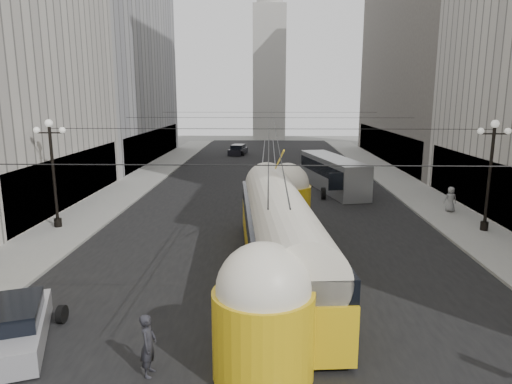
# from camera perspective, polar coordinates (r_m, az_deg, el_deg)

# --- Properties ---
(road) EXTENTS (20.00, 85.00, 0.02)m
(road) POSITION_cam_1_polar(r_m,az_deg,el_deg) (41.21, 1.59, 0.94)
(road) COLOR black
(road) RESTS_ON ground
(sidewalk_left) EXTENTS (4.00, 72.00, 0.15)m
(sidewalk_left) POSITION_cam_1_polar(r_m,az_deg,el_deg) (46.23, -13.46, 1.90)
(sidewalk_left) COLOR gray
(sidewalk_left) RESTS_ON ground
(sidewalk_right) EXTENTS (4.00, 72.00, 0.15)m
(sidewalk_right) POSITION_cam_1_polar(r_m,az_deg,el_deg) (46.22, 16.65, 1.73)
(sidewalk_right) COLOR gray
(sidewalk_right) RESTS_ON ground
(rail_left) EXTENTS (0.12, 85.00, 0.04)m
(rail_left) POSITION_cam_1_polar(r_m,az_deg,el_deg) (41.22, 0.54, 0.94)
(rail_left) COLOR gray
(rail_left) RESTS_ON ground
(rail_right) EXTENTS (0.12, 85.00, 0.04)m
(rail_right) POSITION_cam_1_polar(r_m,az_deg,el_deg) (41.22, 2.63, 0.93)
(rail_right) COLOR gray
(rail_right) RESTS_ON ground
(building_left_far) EXTENTS (12.60, 28.60, 28.60)m
(building_left_far) POSITION_cam_1_polar(r_m,az_deg,el_deg) (59.79, -18.83, 17.49)
(building_left_far) COLOR #999999
(building_left_far) RESTS_ON ground
(building_right_far) EXTENTS (12.60, 32.60, 32.60)m
(building_right_far) POSITION_cam_1_polar(r_m,az_deg,el_deg) (60.04, 22.35, 19.15)
(building_right_far) COLOR #514C47
(building_right_far) RESTS_ON ground
(distant_tower) EXTENTS (6.00, 6.00, 31.36)m
(distant_tower) POSITION_cam_1_polar(r_m,az_deg,el_deg) (88.26, 1.69, 16.49)
(distant_tower) COLOR #B2AFA8
(distant_tower) RESTS_ON ground
(lamppost_left_mid) EXTENTS (1.86, 0.44, 6.37)m
(lamppost_left_mid) POSITION_cam_1_polar(r_m,az_deg,el_deg) (29.15, -24.05, 2.84)
(lamppost_left_mid) COLOR black
(lamppost_left_mid) RESTS_ON sidewalk_left
(lamppost_right_mid) EXTENTS (1.86, 0.44, 6.37)m
(lamppost_right_mid) POSITION_cam_1_polar(r_m,az_deg,el_deg) (29.14, 27.24, 2.55)
(lamppost_right_mid) COLOR black
(lamppost_right_mid) RESTS_ON sidewalk_right
(catenary) EXTENTS (25.00, 72.00, 0.23)m
(catenary) POSITION_cam_1_polar(r_m,az_deg,el_deg) (39.51, 1.81, 9.07)
(catenary) COLOR black
(catenary) RESTS_ON ground
(streetcar) EXTENTS (4.12, 18.08, 3.97)m
(streetcar) POSITION_cam_1_polar(r_m,az_deg,el_deg) (20.16, 2.96, -5.03)
(streetcar) COLOR gold
(streetcar) RESTS_ON ground
(city_bus) EXTENTS (4.64, 11.32, 2.79)m
(city_bus) POSITION_cam_1_polar(r_m,az_deg,el_deg) (39.13, 9.51, 2.47)
(city_bus) COLOR #999B9E
(city_bus) RESTS_ON ground
(sedan_silver) EXTENTS (3.33, 4.86, 1.42)m
(sedan_silver) POSITION_cam_1_polar(r_m,az_deg,el_deg) (16.88, -28.05, -14.67)
(sedan_silver) COLOR #B7B6BB
(sedan_silver) RESTS_ON ground
(sedan_white_far) EXTENTS (2.03, 4.30, 1.32)m
(sedan_white_far) POSITION_cam_1_polar(r_m,az_deg,el_deg) (51.04, 7.70, 3.63)
(sedan_white_far) COLOR white
(sedan_white_far) RESTS_ON ground
(sedan_dark_far) EXTENTS (2.55, 4.62, 1.38)m
(sedan_dark_far) POSITION_cam_1_polar(r_m,az_deg,el_deg) (62.63, -2.26, 5.26)
(sedan_dark_far) COLOR black
(sedan_dark_far) RESTS_ON ground
(pedestrian_crossing_a) EXTENTS (0.46, 0.69, 1.85)m
(pedestrian_crossing_a) POSITION_cam_1_polar(r_m,az_deg,el_deg) (13.89, -13.30, -18.12)
(pedestrian_crossing_a) COLOR black
(pedestrian_crossing_a) RESTS_ON ground
(pedestrian_sidewalk_right) EXTENTS (0.86, 0.55, 1.71)m
(pedestrian_sidewalk_right) POSITION_cam_1_polar(r_m,az_deg,el_deg) (33.39, 23.15, -0.85)
(pedestrian_sidewalk_right) COLOR gray
(pedestrian_sidewalk_right) RESTS_ON sidewalk_right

